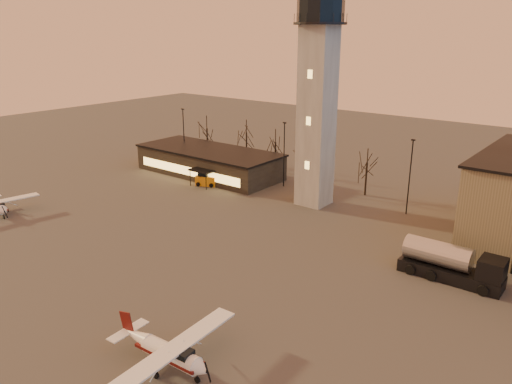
% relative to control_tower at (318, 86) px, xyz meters
% --- Properties ---
extents(ground, '(220.00, 220.00, 0.00)m').
position_rel_control_tower_xyz_m(ground, '(0.00, -30.00, -16.33)').
color(ground, '#464240').
rests_on(ground, ground).
extents(control_tower, '(6.80, 6.80, 32.60)m').
position_rel_control_tower_xyz_m(control_tower, '(0.00, 0.00, 0.00)').
color(control_tower, gray).
rests_on(control_tower, ground).
extents(terminal, '(25.40, 12.20, 4.30)m').
position_rel_control_tower_xyz_m(terminal, '(-21.99, 1.98, -14.17)').
color(terminal, black).
rests_on(terminal, ground).
extents(light_poles, '(58.50, 12.25, 10.14)m').
position_rel_control_tower_xyz_m(light_poles, '(0.50, 1.00, -10.92)').
color(light_poles, black).
rests_on(light_poles, ground).
extents(tree_row, '(37.20, 9.20, 8.80)m').
position_rel_control_tower_xyz_m(tree_row, '(-13.70, 9.16, -10.39)').
color(tree_row, black).
rests_on(tree_row, ground).
extents(cessna_front, '(9.18, 11.60, 3.19)m').
position_rel_control_tower_xyz_m(cessna_front, '(11.50, -37.36, -15.23)').
color(cessna_front, white).
rests_on(cessna_front, ground).
extents(fuel_truck, '(9.77, 3.29, 3.61)m').
position_rel_control_tower_xyz_m(fuel_truck, '(22.51, -11.00, -14.90)').
color(fuel_truck, black).
rests_on(fuel_truck, ground).
extents(service_cart, '(3.71, 3.04, 2.08)m').
position_rel_control_tower_xyz_m(service_cart, '(-17.93, -3.02, -15.53)').
color(service_cart, orange).
rests_on(service_cart, ground).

